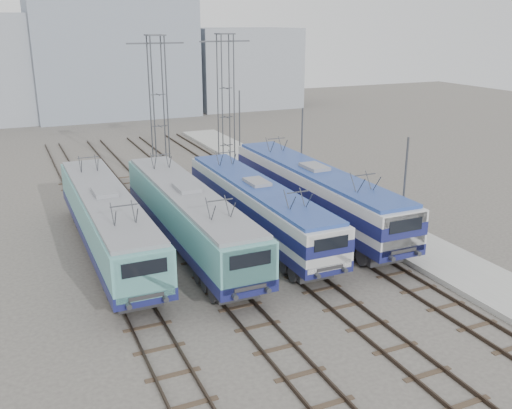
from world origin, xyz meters
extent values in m
plane|color=#514C47|center=(0.00, 0.00, 0.00)|extent=(160.00, 160.00, 0.00)
cube|color=#9E9E99|center=(10.20, 8.00, 0.15)|extent=(4.00, 70.00, 0.30)
cube|color=#171A52|center=(-6.75, 9.04, 1.40)|extent=(2.90, 18.33, 0.61)
cube|color=#589F9E|center=(-6.75, 9.04, 2.62)|extent=(2.85, 18.33, 1.83)
cube|color=#589F9E|center=(-6.75, 0.24, 2.44)|extent=(2.62, 0.71, 2.08)
cube|color=gray|center=(-6.75, 9.04, 3.64)|extent=(2.62, 17.59, 0.20)
cube|color=#262628|center=(-6.75, 2.93, 0.64)|extent=(2.14, 3.67, 0.69)
cube|color=#262628|center=(-6.75, 15.15, 0.64)|extent=(2.14, 3.67, 0.69)
cube|color=#171A52|center=(-2.25, 7.97, 1.40)|extent=(2.90, 18.31, 0.61)
cube|color=#589F9E|center=(-2.25, 7.97, 2.62)|extent=(2.85, 18.31, 1.83)
cube|color=#589F9E|center=(-2.25, -0.83, 2.44)|extent=(2.62, 0.71, 2.07)
cube|color=gray|center=(-2.25, 7.97, 3.64)|extent=(2.62, 17.58, 0.20)
cube|color=#262628|center=(-2.25, 1.86, 0.64)|extent=(2.14, 3.66, 0.69)
cube|color=#262628|center=(-2.25, 14.07, 0.64)|extent=(2.14, 3.66, 0.69)
cube|color=#171A52|center=(2.25, 8.02, 1.34)|extent=(2.76, 17.39, 0.58)
cube|color=silver|center=(2.25, 8.02, 2.50)|extent=(2.71, 17.39, 1.74)
cube|color=#171A52|center=(2.25, 8.02, 2.45)|extent=(2.75, 17.41, 0.68)
cube|color=silver|center=(2.25, -0.33, 2.32)|extent=(2.49, 0.68, 1.97)
cube|color=navy|center=(2.25, 8.02, 3.46)|extent=(2.49, 16.69, 0.19)
cube|color=#262628|center=(2.25, 2.23, 0.61)|extent=(2.03, 3.48, 0.65)
cube|color=#262628|center=(2.25, 13.82, 0.61)|extent=(2.03, 3.48, 0.65)
cube|color=#171A52|center=(6.75, 8.84, 1.44)|extent=(2.99, 18.89, 0.63)
cube|color=silver|center=(6.75, 8.84, 2.70)|extent=(2.94, 18.89, 1.89)
cube|color=#171A52|center=(6.75, 8.84, 2.65)|extent=(2.98, 18.91, 0.73)
cube|color=silver|center=(6.75, -0.23, 2.51)|extent=(2.70, 0.73, 2.14)
cube|color=navy|center=(6.75, 8.84, 3.75)|extent=(2.70, 18.13, 0.21)
cube|color=#262628|center=(6.75, 2.55, 0.65)|extent=(2.20, 3.78, 0.71)
cube|color=#262628|center=(6.75, 15.14, 0.65)|extent=(2.20, 3.78, 0.71)
cylinder|color=#3F4247|center=(-0.55, 21.45, 6.00)|extent=(0.10, 0.10, 12.00)
cylinder|color=#3F4247|center=(0.55, 21.45, 6.00)|extent=(0.10, 0.10, 12.00)
cylinder|color=#3F4247|center=(-0.55, 22.55, 6.00)|extent=(0.10, 0.10, 12.00)
cylinder|color=#3F4247|center=(0.55, 22.55, 6.00)|extent=(0.10, 0.10, 12.00)
cube|color=#3F4247|center=(0.00, 22.00, 11.40)|extent=(4.50, 0.12, 0.12)
cylinder|color=#3F4247|center=(5.95, 23.45, 6.00)|extent=(0.10, 0.10, 12.00)
cylinder|color=#3F4247|center=(7.05, 23.45, 6.00)|extent=(0.10, 0.10, 12.00)
cylinder|color=#3F4247|center=(5.95, 24.55, 6.00)|extent=(0.10, 0.10, 12.00)
cylinder|color=#3F4247|center=(7.05, 24.55, 6.00)|extent=(0.10, 0.10, 12.00)
cube|color=#3F4247|center=(6.50, 24.00, 11.40)|extent=(4.50, 0.12, 0.12)
cylinder|color=#3F4247|center=(8.60, 2.00, 3.50)|extent=(0.12, 0.12, 7.00)
cylinder|color=#3F4247|center=(8.60, 14.00, 3.50)|extent=(0.12, 0.12, 7.00)
cylinder|color=#3F4247|center=(8.60, 26.00, 3.50)|extent=(0.12, 0.12, 7.00)
cube|color=gray|center=(4.00, 62.00, 9.00)|extent=(22.00, 14.00, 18.00)
cube|color=gray|center=(24.00, 62.00, 6.00)|extent=(16.00, 12.00, 12.00)
camera|label=1|loc=(-11.58, -22.56, 13.05)|focal=40.00mm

